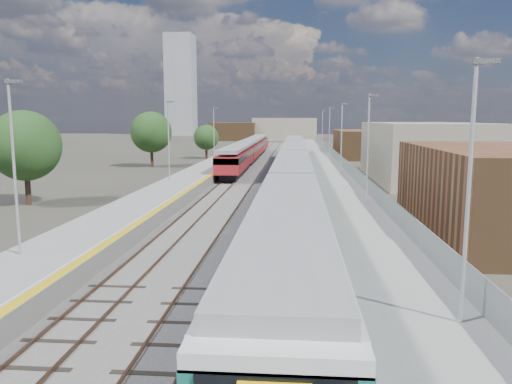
# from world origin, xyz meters

# --- Properties ---
(ground) EXTENTS (320.00, 320.00, 0.00)m
(ground) POSITION_xyz_m (0.00, 50.00, 0.00)
(ground) COLOR #47443A
(ground) RESTS_ON ground
(ballast_bed) EXTENTS (10.50, 155.00, 0.06)m
(ballast_bed) POSITION_xyz_m (-2.25, 52.50, 0.03)
(ballast_bed) COLOR #565451
(ballast_bed) RESTS_ON ground
(tracks) EXTENTS (8.96, 160.00, 0.17)m
(tracks) POSITION_xyz_m (-1.65, 54.18, 0.11)
(tracks) COLOR #4C3323
(tracks) RESTS_ON ground
(platform_right) EXTENTS (4.70, 155.00, 8.52)m
(platform_right) POSITION_xyz_m (5.28, 52.49, 0.54)
(platform_right) COLOR slate
(platform_right) RESTS_ON ground
(platform_left) EXTENTS (4.30, 155.00, 8.52)m
(platform_left) POSITION_xyz_m (-9.05, 52.49, 0.52)
(platform_left) COLOR slate
(platform_left) RESTS_ON ground
(buildings) EXTENTS (72.00, 185.50, 40.00)m
(buildings) POSITION_xyz_m (-18.12, 138.60, 10.70)
(buildings) COLOR brown
(buildings) RESTS_ON ground
(green_train) EXTENTS (2.95, 82.00, 3.24)m
(green_train) POSITION_xyz_m (1.50, 35.44, 2.28)
(green_train) COLOR black
(green_train) RESTS_ON ground
(red_train) EXTENTS (2.72, 55.29, 3.44)m
(red_train) POSITION_xyz_m (-5.50, 66.53, 2.03)
(red_train) COLOR black
(red_train) RESTS_ON ground
(tree_a) EXTENTS (5.57, 5.57, 7.55)m
(tree_a) POSITION_xyz_m (-19.59, 25.61, 4.75)
(tree_a) COLOR #382619
(tree_a) RESTS_ON ground
(tree_b) EXTENTS (5.81, 5.81, 7.87)m
(tree_b) POSITION_xyz_m (-18.76, 57.42, 4.96)
(tree_b) COLOR #382619
(tree_b) RESTS_ON ground
(tree_c) EXTENTS (4.30, 4.30, 5.83)m
(tree_c) POSITION_xyz_m (-13.58, 72.39, 3.66)
(tree_c) COLOR #382619
(tree_c) RESTS_ON ground
(tree_d) EXTENTS (4.34, 4.34, 5.89)m
(tree_d) POSITION_xyz_m (24.30, 62.64, 3.70)
(tree_d) COLOR #382619
(tree_d) RESTS_ON ground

